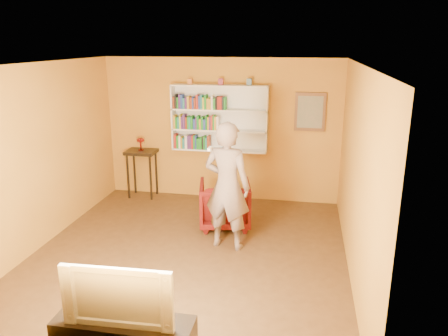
{
  "coord_description": "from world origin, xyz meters",
  "views": [
    {
      "loc": [
        1.56,
        -5.54,
        3.0
      ],
      "look_at": [
        0.39,
        0.75,
        1.12
      ],
      "focal_mm": 35.0,
      "sensor_mm": 36.0,
      "label": 1
    }
  ],
  "objects_px": {
    "ruby_lustre": "(141,141)",
    "armchair": "(225,204)",
    "person": "(227,186)",
    "television": "(121,292)",
    "console_table": "(142,158)",
    "bookshelf": "(220,118)"
  },
  "relations": [
    {
      "from": "person",
      "to": "console_table",
      "type": "bearing_deg",
      "value": -30.49
    },
    {
      "from": "ruby_lustre",
      "to": "person",
      "type": "distance_m",
      "value": 2.78
    },
    {
      "from": "person",
      "to": "television",
      "type": "relative_size",
      "value": 1.84
    },
    {
      "from": "ruby_lustre",
      "to": "bookshelf",
      "type": "bearing_deg",
      "value": 5.93
    },
    {
      "from": "bookshelf",
      "to": "console_table",
      "type": "bearing_deg",
      "value": -174.07
    },
    {
      "from": "console_table",
      "to": "ruby_lustre",
      "type": "distance_m",
      "value": 0.34
    },
    {
      "from": "console_table",
      "to": "television",
      "type": "xyz_separation_m",
      "value": [
        1.52,
        -4.5,
        -0.0
      ]
    },
    {
      "from": "console_table",
      "to": "ruby_lustre",
      "type": "bearing_deg",
      "value": -21.8
    },
    {
      "from": "bookshelf",
      "to": "ruby_lustre",
      "type": "bearing_deg",
      "value": -174.07
    },
    {
      "from": "bookshelf",
      "to": "console_table",
      "type": "relative_size",
      "value": 1.91
    },
    {
      "from": "bookshelf",
      "to": "television",
      "type": "bearing_deg",
      "value": -90.22
    },
    {
      "from": "bookshelf",
      "to": "ruby_lustre",
      "type": "xyz_separation_m",
      "value": [
        -1.54,
        -0.16,
        -0.47
      ]
    },
    {
      "from": "person",
      "to": "bookshelf",
      "type": "bearing_deg",
      "value": -63.99
    },
    {
      "from": "ruby_lustre",
      "to": "person",
      "type": "xyz_separation_m",
      "value": [
        2.04,
        -1.88,
        -0.16
      ]
    },
    {
      "from": "ruby_lustre",
      "to": "television",
      "type": "height_order",
      "value": "ruby_lustre"
    },
    {
      "from": "armchair",
      "to": "person",
      "type": "xyz_separation_m",
      "value": [
        0.17,
        -0.76,
        0.57
      ]
    },
    {
      "from": "armchair",
      "to": "ruby_lustre",
      "type": "bearing_deg",
      "value": -42.78
    },
    {
      "from": "ruby_lustre",
      "to": "television",
      "type": "bearing_deg",
      "value": -71.36
    },
    {
      "from": "console_table",
      "to": "television",
      "type": "distance_m",
      "value": 4.75
    },
    {
      "from": "ruby_lustre",
      "to": "armchair",
      "type": "height_order",
      "value": "ruby_lustre"
    },
    {
      "from": "console_table",
      "to": "television",
      "type": "bearing_deg",
      "value": -71.36
    },
    {
      "from": "console_table",
      "to": "television",
      "type": "relative_size",
      "value": 0.9
    }
  ]
}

